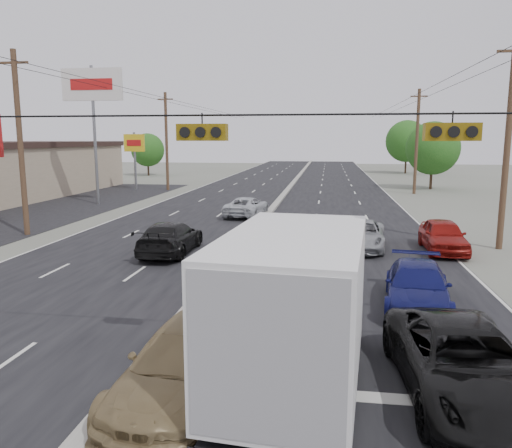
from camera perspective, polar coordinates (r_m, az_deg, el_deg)
The scene contains 25 objects.
ground at distance 12.33m, azimuth -12.72°, elevation -16.08°, with size 200.00×200.00×0.00m, color #606356.
road_surface at distance 40.89m, azimuth 2.36°, elevation 2.23°, with size 20.00×160.00×0.02m, color black.
center_median at distance 40.88m, azimuth 2.37°, elevation 2.37°, with size 0.50×160.00×0.20m, color gray.
parking_lot at distance 41.51m, azimuth -22.46°, elevation 1.61°, with size 10.00×42.00×0.02m, color black.
utility_pole_left_b at distance 30.30m, azimuth -25.35°, elevation 8.39°, with size 1.60×0.30×10.00m.
utility_pole_left_c at distance 53.01m, azimuth -10.19°, elevation 9.33°, with size 1.60×0.30×10.00m.
utility_pole_right_b at distance 26.68m, azimuth 26.81°, elevation 8.23°, with size 1.60×0.30×10.00m.
utility_pole_right_c at distance 51.02m, azimuth 17.90°, elevation 9.01°, with size 1.60×0.30×10.00m.
traffic_signals at distance 10.69m, azimuth -6.69°, elevation 10.59°, with size 25.00×0.30×0.54m.
pole_sign_billboard at distance 42.77m, azimuth -18.19°, elevation 14.00°, with size 5.00×0.25×11.00m.
pole_sign_far at distance 54.21m, azimuth -13.72°, elevation 8.48°, with size 2.20×0.25×6.00m.
tree_left_far at distance 75.05m, azimuth -12.28°, elevation 8.27°, with size 4.80×4.80×6.12m.
tree_right_mid at distance 56.40m, azimuth 19.55°, elevation 8.16°, with size 5.60×5.60×7.14m.
tree_right_far at distance 81.20m, azimuth 16.85°, elevation 9.05°, with size 6.40×6.40×8.16m.
box_truck at distance 10.45m, azimuth 4.88°, elevation -9.82°, with size 3.08×7.22×3.56m.
tan_sedan at distance 10.71m, azimuth -7.63°, elevation -15.53°, with size 2.14×5.27×1.53m, color olive.
red_sedan at distance 15.58m, azimuth -2.25°, elevation -7.45°, with size 1.53×4.39×1.45m, color maroon.
black_suv at distance 11.43m, azimuth 22.77°, elevation -14.55°, with size 2.54×5.50×1.53m, color black.
queue_car_a at distance 20.49m, azimuth 4.86°, elevation -3.48°, with size 1.54×3.83×1.30m, color black.
queue_car_b at distance 17.37m, azimuth 5.88°, elevation -6.05°, with size 1.30×3.73×1.23m, color #BCBCBE.
queue_car_c at distance 24.86m, azimuth 11.89°, elevation -1.25°, with size 2.25×4.89×1.36m, color gray.
queue_car_d at distance 16.66m, azimuth 17.94°, elevation -6.87°, with size 1.95×4.81×1.40m, color #111455.
queue_car_e at distance 25.27m, azimuth 20.59°, elevation -1.29°, with size 1.81×4.50×1.53m, color maroon.
oncoming_near at distance 23.62m, azimuth -9.75°, elevation -1.57°, with size 2.11×5.18×1.50m, color black.
oncoming_far at distance 34.48m, azimuth -1.08°, elevation 1.97°, with size 2.23×4.83×1.34m, color silver.
Camera 1 is at (4.13, -10.33, 5.32)m, focal length 35.00 mm.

